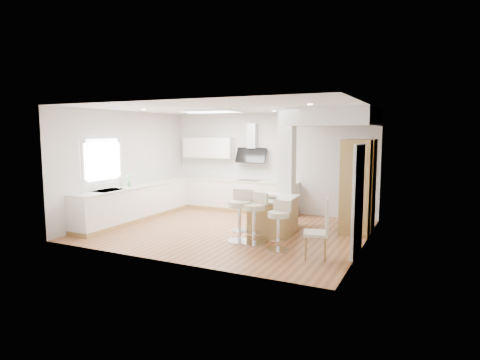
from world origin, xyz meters
The scene contains 18 objects.
ground centered at (0.00, 0.00, 0.00)m, with size 6.00×6.00×0.00m, color #A4663C.
ceiling centered at (0.00, 0.00, 0.00)m, with size 6.00×5.00×0.02m, color white.
wall_back centered at (0.00, 2.50, 1.40)m, with size 6.00×0.04×2.80m, color silver.
wall_left centered at (-3.00, 0.00, 1.40)m, with size 0.04×5.00×2.80m, color silver.
wall_right centered at (3.00, 0.00, 1.40)m, with size 0.04×5.00×2.80m, color silver.
skylight centered at (-0.79, 0.60, 2.77)m, with size 4.10×2.10×0.06m.
window_left centered at (-2.96, -0.90, 1.69)m, with size 0.06×1.28×1.07m.
doorway_right centered at (2.97, -0.60, 1.00)m, with size 0.05×1.00×2.10m.
counter_left centered at (-2.70, 0.23, 0.46)m, with size 0.63×4.50×1.35m.
counter_back centered at (-0.91, 2.22, 0.70)m, with size 3.62×0.63×2.50m.
pillar centered at (1.05, 0.95, 1.40)m, with size 0.35×0.35×2.80m.
soffit centered at (2.10, 1.40, 2.60)m, with size 1.78×2.20×0.40m.
oven_column centered at (2.68, 1.23, 1.05)m, with size 0.63×1.21×2.10m.
peninsula centered at (1.03, 0.16, 0.41)m, with size 0.99×1.41×0.88m.
bar_stool_a centered at (0.64, -0.78, 0.61)m, with size 0.52×0.52×1.08m.
bar_stool_b centered at (1.00, -0.81, 0.59)m, with size 0.60×0.60×1.05m.
bar_stool_c centered at (1.58, -0.99, 0.54)m, with size 0.48×0.48×0.95m.
dining_chair centered at (2.44, -1.12, 0.59)m, with size 0.52×0.52×1.10m.
Camera 1 is at (4.17, -8.07, 2.26)m, focal length 30.00 mm.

